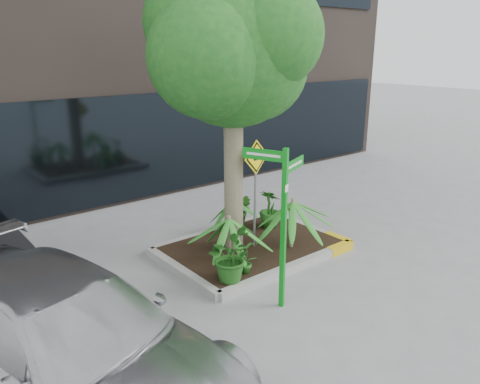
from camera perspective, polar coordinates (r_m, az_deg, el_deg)
ground at (r=8.80m, az=1.69°, el=-8.21°), size 80.00×80.00×0.00m
planter at (r=9.08m, az=1.68°, el=-6.66°), size 3.35×2.36×0.15m
tree at (r=8.28m, az=-0.95°, el=16.95°), size 3.41×3.03×5.12m
palm_front at (r=8.70m, az=6.46°, el=-1.18°), size 1.08×1.08×1.20m
palm_left at (r=8.19m, az=-1.35°, el=-3.28°), size 0.92×0.92×1.02m
palm_back at (r=9.65m, az=-0.86°, el=-1.03°), size 0.73×0.73×0.81m
parked_car at (r=5.71m, az=-20.27°, el=-16.55°), size 3.12×5.19×1.41m
shrub_a at (r=7.59m, az=-1.40°, el=-7.83°), size 1.04×1.04×0.83m
shrub_b at (r=9.80m, az=3.67°, el=-2.02°), size 0.56×0.56×0.81m
shrub_c at (r=7.86m, az=0.81°, el=-7.88°), size 0.32×0.32×0.59m
shrub_d at (r=9.76m, az=0.11°, el=-2.28°), size 0.56×0.56×0.73m
street_sign_post at (r=6.79m, az=5.18°, el=-2.28°), size 0.90×0.69×2.46m
cattle_sign at (r=8.50m, az=1.93°, el=1.97°), size 0.63×0.12×2.06m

